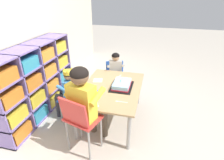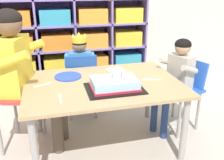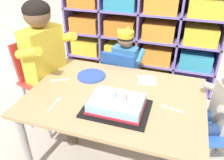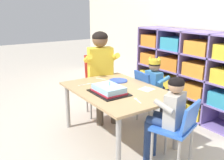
% 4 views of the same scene
% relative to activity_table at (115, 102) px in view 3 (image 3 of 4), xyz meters
% --- Properties ---
extents(ground, '(16.00, 16.00, 0.00)m').
position_rel_activity_table_xyz_m(ground, '(0.00, 0.00, -0.49)').
color(ground, '#BCB2A3').
extents(storage_cubby_shelf, '(1.63, 0.35, 1.08)m').
position_rel_activity_table_xyz_m(storage_cubby_shelf, '(-0.10, 1.15, 0.05)').
color(storage_cubby_shelf, '#7F6BB2').
rests_on(storage_cubby_shelf, ground).
extents(activity_table, '(1.14, 0.80, 0.54)m').
position_rel_activity_table_xyz_m(activity_table, '(0.00, 0.00, 0.00)').
color(activity_table, tan).
rests_on(activity_table, ground).
extents(classroom_chair_blue, '(0.33, 0.37, 0.65)m').
position_rel_activity_table_xyz_m(classroom_chair_blue, '(-0.10, 0.52, -0.12)').
color(classroom_chair_blue, '#1E4CA8').
rests_on(classroom_chair_blue, ground).
extents(child_with_crown, '(0.31, 0.31, 0.81)m').
position_rel_activity_table_xyz_m(child_with_crown, '(-0.09, 0.63, 0.02)').
color(child_with_crown, '#3D7FBC').
rests_on(child_with_crown, ground).
extents(classroom_chair_adult_side, '(0.41, 0.44, 0.77)m').
position_rel_activity_table_xyz_m(classroom_chair_adult_side, '(-0.68, 0.19, -0.00)').
color(classroom_chair_adult_side, red).
rests_on(classroom_chair_adult_side, ground).
extents(adult_helper_seated, '(0.47, 0.46, 1.08)m').
position_rel_activity_table_xyz_m(adult_helper_seated, '(-0.56, 0.15, 0.19)').
color(adult_helper_seated, yellow).
rests_on(adult_helper_seated, ground).
extents(guest_at_table_side, '(0.34, 0.34, 0.82)m').
position_rel_activity_table_xyz_m(guest_at_table_side, '(0.64, 0.08, 0.04)').
color(guest_at_table_side, '#B2ADA3').
rests_on(guest_at_table_side, ground).
extents(birthday_cake_on_tray, '(0.40, 0.29, 0.11)m').
position_rel_activity_table_xyz_m(birthday_cake_on_tray, '(0.05, -0.14, 0.09)').
color(birthday_cake_on_tray, black).
rests_on(birthday_cake_on_tray, activity_table).
extents(paper_plate_stack, '(0.21, 0.21, 0.01)m').
position_rel_activity_table_xyz_m(paper_plate_stack, '(-0.24, 0.18, 0.07)').
color(paper_plate_stack, blue).
rests_on(paper_plate_stack, activity_table).
extents(paper_napkin_square, '(0.16, 0.16, 0.00)m').
position_rel_activity_table_xyz_m(paper_napkin_square, '(0.17, 0.25, 0.06)').
color(paper_napkin_square, white).
rests_on(paper_napkin_square, activity_table).
extents(fork_beside_plate_stack, '(0.14, 0.05, 0.00)m').
position_rel_activity_table_xyz_m(fork_beside_plate_stack, '(0.36, -0.03, 0.06)').
color(fork_beside_plate_stack, white).
rests_on(fork_beside_plate_stack, activity_table).
extents(fork_scattered_mid_table, '(0.13, 0.07, 0.00)m').
position_rel_activity_table_xyz_m(fork_scattered_mid_table, '(-0.44, 0.06, 0.06)').
color(fork_scattered_mid_table, white).
rests_on(fork_scattered_mid_table, activity_table).
extents(fork_by_napkin, '(0.02, 0.15, 0.00)m').
position_rel_activity_table_xyz_m(fork_by_napkin, '(-0.33, -0.20, 0.06)').
color(fork_by_napkin, white).
rests_on(fork_by_napkin, activity_table).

